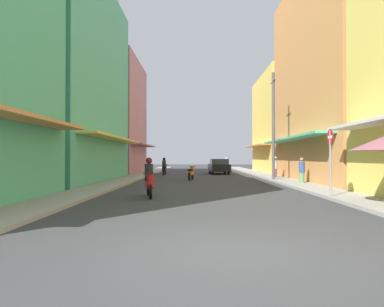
# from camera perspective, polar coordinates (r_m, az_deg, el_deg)

# --- Properties ---
(ground_plane) EXTENTS (108.21, 108.21, 0.00)m
(ground_plane) POSITION_cam_1_polar(r_m,az_deg,el_deg) (26.35, 1.81, -4.11)
(ground_plane) COLOR #38383A
(sidewalk_left) EXTENTS (1.78, 57.19, 0.12)m
(sidewalk_left) POSITION_cam_1_polar(r_m,az_deg,el_deg) (26.79, -9.70, -3.91)
(sidewalk_left) COLOR #9E9991
(sidewalk_left) RESTS_ON ground
(sidewalk_right) EXTENTS (1.78, 57.19, 0.12)m
(sidewalk_right) POSITION_cam_1_polar(r_m,az_deg,el_deg) (26.96, 13.24, -3.88)
(sidewalk_right) COLOR #9E9991
(sidewalk_right) RESTS_ON ground
(building_left_mid) EXTENTS (7.05, 13.06, 12.98)m
(building_left_mid) POSITION_cam_1_polar(r_m,az_deg,el_deg) (24.30, -20.75, 11.03)
(building_left_mid) COLOR #4CB28C
(building_left_mid) RESTS_ON ground
(building_left_far) EXTENTS (7.05, 9.97, 11.20)m
(building_left_far) POSITION_cam_1_polar(r_m,az_deg,el_deg) (35.53, -13.52, 5.83)
(building_left_far) COLOR #B7727F
(building_left_far) RESTS_ON ground
(building_right_mid) EXTENTS (7.05, 13.89, 13.97)m
(building_right_mid) POSITION_cam_1_polar(r_m,az_deg,el_deg) (25.22, 23.87, 11.75)
(building_right_mid) COLOR #D88C4C
(building_right_mid) RESTS_ON ground
(building_right_far) EXTENTS (7.05, 11.26, 10.12)m
(building_right_far) POSITION_cam_1_polar(r_m,az_deg,el_deg) (37.42, 15.86, 4.68)
(building_right_far) COLOR #EFD159
(building_right_far) RESTS_ON ground
(motorbike_maroon) EXTENTS (0.59, 1.80, 1.58)m
(motorbike_maroon) POSITION_cam_1_polar(r_m,az_deg,el_deg) (39.70, 5.61, -1.94)
(motorbike_maroon) COLOR black
(motorbike_maroon) RESTS_ON ground
(motorbike_orange) EXTENTS (0.58, 1.80, 0.96)m
(motorbike_orange) POSITION_cam_1_polar(r_m,az_deg,el_deg) (24.29, -0.16, -3.21)
(motorbike_orange) COLOR black
(motorbike_orange) RESTS_ON ground
(motorbike_red) EXTENTS (0.63, 1.79, 1.58)m
(motorbike_red) POSITION_cam_1_polar(r_m,az_deg,el_deg) (13.78, -7.10, -4.28)
(motorbike_red) COLOR black
(motorbike_red) RESTS_ON ground
(motorbike_black) EXTENTS (0.55, 1.81, 1.58)m
(motorbike_black) POSITION_cam_1_polar(r_m,az_deg,el_deg) (31.13, -4.60, -2.29)
(motorbike_black) COLOR black
(motorbike_black) RESTS_ON ground
(parked_car) EXTENTS (2.00, 4.20, 1.45)m
(parked_car) POSITION_cam_1_polar(r_m,az_deg,el_deg) (33.39, 4.49, -2.12)
(parked_car) COLOR black
(parked_car) RESTS_ON ground
(pedestrian_crossing) EXTENTS (0.34, 0.34, 1.58)m
(pedestrian_crossing) POSITION_cam_1_polar(r_m,az_deg,el_deg) (20.98, 17.73, -2.80)
(pedestrian_crossing) COLOR #598C59
(pedestrian_crossing) RESTS_ON ground
(pedestrian_far) EXTENTS (0.44, 0.44, 1.70)m
(pedestrian_far) POSITION_cam_1_polar(r_m,az_deg,el_deg) (26.20, 13.56, -2.01)
(pedestrian_far) COLOR #99333F
(pedestrian_far) RESTS_ON ground
(utility_pole) EXTENTS (0.20, 1.20, 7.31)m
(utility_pole) POSITION_cam_1_polar(r_m,az_deg,el_deg) (23.85, 13.32, 4.53)
(utility_pole) COLOR #4C4C4F
(utility_pole) RESTS_ON ground
(street_sign_no_entry) EXTENTS (0.07, 0.60, 2.65)m
(street_sign_no_entry) POSITION_cam_1_polar(r_m,az_deg,el_deg) (13.98, 21.93, -0.03)
(street_sign_no_entry) COLOR gray
(street_sign_no_entry) RESTS_ON ground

